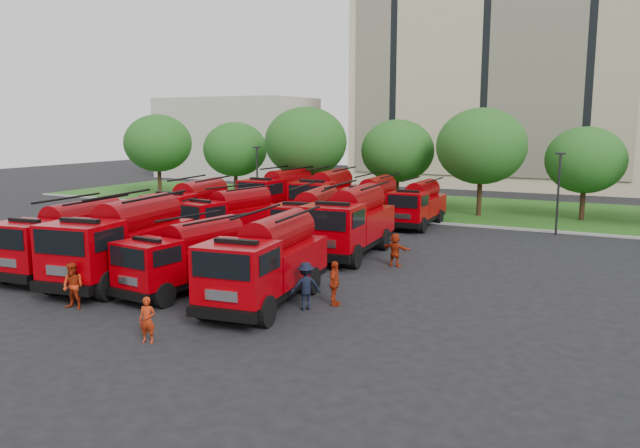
# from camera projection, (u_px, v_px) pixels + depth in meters

# --- Properties ---
(ground) EXTENTS (140.00, 140.00, 0.00)m
(ground) POSITION_uv_depth(u_px,v_px,m) (240.00, 272.00, 29.15)
(ground) COLOR black
(ground) RESTS_ON ground
(lawn) EXTENTS (70.00, 16.00, 0.12)m
(lawn) POSITION_uv_depth(u_px,v_px,m) (416.00, 206.00, 52.04)
(lawn) COLOR #185416
(lawn) RESTS_ON ground
(curb) EXTENTS (70.00, 0.30, 0.14)m
(curb) POSITION_uv_depth(u_px,v_px,m) (380.00, 219.00, 44.90)
(curb) COLOR gray
(curb) RESTS_ON ground
(apartment_building) EXTENTS (30.00, 14.18, 25.00)m
(apartment_building) POSITION_uv_depth(u_px,v_px,m) (499.00, 71.00, 68.46)
(apartment_building) COLOR #C8B795
(apartment_building) RESTS_ON ground
(side_building) EXTENTS (18.00, 12.00, 10.00)m
(side_building) POSITION_uv_depth(u_px,v_px,m) (238.00, 138.00, 80.47)
(side_building) COLOR #ADA89A
(side_building) RESTS_ON ground
(tree_0) EXTENTS (6.30, 6.30, 7.70)m
(tree_0) POSITION_uv_depth(u_px,v_px,m) (158.00, 143.00, 58.42)
(tree_0) COLOR #382314
(tree_0) RESTS_ON ground
(tree_1) EXTENTS (5.71, 5.71, 6.98)m
(tree_1) POSITION_uv_depth(u_px,v_px,m) (235.00, 149.00, 55.81)
(tree_1) COLOR #382314
(tree_1) RESTS_ON ground
(tree_2) EXTENTS (6.72, 6.72, 8.22)m
(tree_2) POSITION_uv_depth(u_px,v_px,m) (306.00, 142.00, 50.79)
(tree_2) COLOR #382314
(tree_2) RESTS_ON ground
(tree_3) EXTENTS (5.88, 5.88, 7.19)m
(tree_3) POSITION_uv_depth(u_px,v_px,m) (397.00, 151.00, 49.98)
(tree_3) COLOR #382314
(tree_3) RESTS_ON ground
(tree_4) EXTENTS (6.55, 6.55, 8.01)m
(tree_4) POSITION_uv_depth(u_px,v_px,m) (481.00, 146.00, 45.45)
(tree_4) COLOR #382314
(tree_4) RESTS_ON ground
(tree_5) EXTENTS (5.46, 5.46, 6.68)m
(tree_5) POSITION_uv_depth(u_px,v_px,m) (585.00, 160.00, 43.35)
(tree_5) COLOR #382314
(tree_5) RESTS_ON ground
(lamp_post_0) EXTENTS (0.60, 0.25, 5.11)m
(lamp_post_0) POSITION_uv_depth(u_px,v_px,m) (257.00, 175.00, 48.29)
(lamp_post_0) COLOR black
(lamp_post_0) RESTS_ON ground
(lamp_post_1) EXTENTS (0.60, 0.25, 5.11)m
(lamp_post_1) POSITION_uv_depth(u_px,v_px,m) (558.00, 189.00, 38.48)
(lamp_post_1) COLOR black
(lamp_post_1) RESTS_ON ground
(fire_truck_0) EXTENTS (3.18, 7.37, 3.26)m
(fire_truck_0) POSITION_uv_depth(u_px,v_px,m) (68.00, 238.00, 28.83)
(fire_truck_0) COLOR black
(fire_truck_0) RESTS_ON ground
(fire_truck_1) EXTENTS (3.79, 8.18, 3.59)m
(fire_truck_1) POSITION_uv_depth(u_px,v_px,m) (123.00, 241.00, 27.23)
(fire_truck_1) COLOR black
(fire_truck_1) RESTS_ON ground
(fire_truck_2) EXTENTS (2.87, 6.53, 2.88)m
(fire_truck_2) POSITION_uv_depth(u_px,v_px,m) (187.00, 256.00, 25.79)
(fire_truck_2) COLOR black
(fire_truck_2) RESTS_ON ground
(fire_truck_3) EXTENTS (3.37, 7.54, 3.32)m
(fire_truck_3) POSITION_uv_depth(u_px,v_px,m) (267.00, 261.00, 23.91)
(fire_truck_3) COLOR black
(fire_truck_3) RESTS_ON ground
(fire_truck_4) EXTENTS (3.64, 7.75, 3.39)m
(fire_truck_4) POSITION_uv_depth(u_px,v_px,m) (192.00, 209.00, 38.20)
(fire_truck_4) COLOR black
(fire_truck_4) RESTS_ON ground
(fire_truck_5) EXTENTS (3.30, 7.01, 3.07)m
(fire_truck_5) POSITION_uv_depth(u_px,v_px,m) (229.00, 216.00, 36.39)
(fire_truck_5) COLOR black
(fire_truck_5) RESTS_ON ground
(fire_truck_6) EXTENTS (3.77, 7.55, 3.29)m
(fire_truck_6) POSITION_uv_depth(u_px,v_px,m) (312.00, 220.00, 34.22)
(fire_truck_6) COLOR black
(fire_truck_6) RESTS_ON ground
(fire_truck_7) EXTENTS (3.31, 7.96, 3.54)m
(fire_truck_7) POSITION_uv_depth(u_px,v_px,m) (351.00, 222.00, 32.62)
(fire_truck_7) COLOR black
(fire_truck_7) RESTS_ON ground
(fire_truck_8) EXTENTS (3.02, 7.68, 3.45)m
(fire_truck_8) POSITION_uv_depth(u_px,v_px,m) (280.00, 193.00, 46.55)
(fire_truck_8) COLOR black
(fire_truck_8) RESTS_ON ground
(fire_truck_9) EXTENTS (3.46, 8.04, 3.56)m
(fire_truck_9) POSITION_uv_depth(u_px,v_px,m) (326.00, 196.00, 44.11)
(fire_truck_9) COLOR black
(fire_truck_9) RESTS_ON ground
(fire_truck_10) EXTENTS (2.94, 7.21, 3.22)m
(fire_truck_10) POSITION_uv_depth(u_px,v_px,m) (373.00, 201.00, 42.64)
(fire_truck_10) COLOR black
(fire_truck_10) RESTS_ON ground
(fire_truck_11) EXTENTS (2.53, 6.66, 3.01)m
(fire_truck_11) POSITION_uv_depth(u_px,v_px,m) (418.00, 204.00, 41.86)
(fire_truck_11) COLOR black
(fire_truck_11) RESTS_ON ground
(firefighter_0) EXTENTS (0.64, 0.55, 1.48)m
(firefighter_0) POSITION_uv_depth(u_px,v_px,m) (148.00, 342.00, 19.87)
(firefighter_0) COLOR #9A240B
(firefighter_0) RESTS_ON ground
(firefighter_1) EXTENTS (0.89, 0.53, 1.77)m
(firefighter_1) POSITION_uv_depth(u_px,v_px,m) (75.00, 309.00, 23.42)
(firefighter_1) COLOR #9A240B
(firefighter_1) RESTS_ON ground
(firefighter_2) EXTENTS (0.75, 1.10, 1.72)m
(firefighter_2) POSITION_uv_depth(u_px,v_px,m) (334.00, 305.00, 23.89)
(firefighter_2) COLOR #9A240B
(firefighter_2) RESTS_ON ground
(firefighter_3) EXTENTS (1.27, 1.22, 1.80)m
(firefighter_3) POSITION_uv_depth(u_px,v_px,m) (306.00, 309.00, 23.36)
(firefighter_3) COLOR black
(firefighter_3) RESTS_ON ground
(firefighter_4) EXTENTS (0.97, 1.02, 1.75)m
(firefighter_4) POSITION_uv_depth(u_px,v_px,m) (181.00, 259.00, 31.98)
(firefighter_4) COLOR black
(firefighter_4) RESTS_ON ground
(firefighter_5) EXTENTS (1.61, 0.95, 1.63)m
(firefighter_5) POSITION_uv_depth(u_px,v_px,m) (395.00, 266.00, 30.40)
(firefighter_5) COLOR #9A240B
(firefighter_5) RESTS_ON ground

